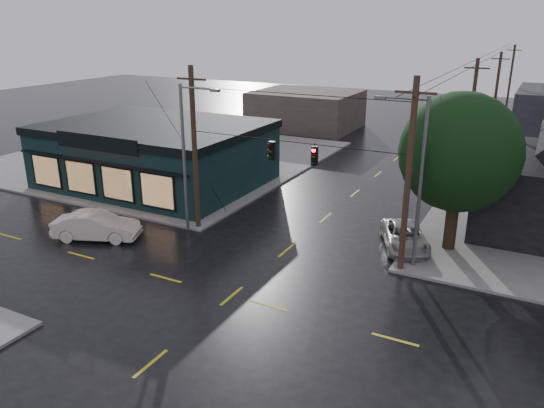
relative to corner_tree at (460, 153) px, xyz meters
The scene contains 15 objects.
ground_plane 14.51m from the corner_tree, 128.47° to the right, with size 160.00×160.00×0.00m, color black.
sidewalk_nw 30.40m from the corner_tree, 161.28° to the left, with size 28.00×28.00×0.15m, color slate.
pizza_shop 23.63m from the corner_tree, behind, with size 16.30×12.34×4.90m.
corner_tree is the anchor object (origin of this frame).
utility_pole_nw 16.34m from the corner_tree, 165.15° to the right, with size 2.00×0.32×10.15m, color #351F17, non-canonical shape.
utility_pole_ne 7.20m from the corner_tree, 114.40° to the right, with size 2.00×0.32×10.15m, color #351F17, non-canonical shape.
utility_pole_far_a 18.59m from the corner_tree, 95.77° to the left, with size 2.00×0.32×9.65m, color #351F17, non-canonical shape.
utility_pole_far_b 38.07m from the corner_tree, 92.71° to the left, with size 2.00×0.32×9.15m, color #351F17, non-canonical shape.
utility_pole_far_c 57.90m from the corner_tree, 91.77° to the left, with size 2.00×0.32×9.15m, color #351F17, non-canonical shape.
span_signal_assembly 9.07m from the corner_tree, 154.41° to the right, with size 13.00×0.48×1.23m.
streetlight_nw 16.79m from the corner_tree, 162.97° to the right, with size 5.40×0.30×9.15m, color slate, non-canonical shape.
streetlight_ne 6.74m from the corner_tree, 111.64° to the right, with size 5.40×0.30×9.15m, color slate, non-canonical shape.
bg_building_west 37.20m from the corner_tree, 126.98° to the left, with size 12.00×10.00×4.40m, color #3E312D.
sedan_cream 21.46m from the corner_tree, 156.90° to the right, with size 1.79×5.13×1.69m, color beige.
suv_silver 5.67m from the corner_tree, 159.25° to the right, with size 2.30×5.00×1.39m, color #9E9992.
Camera 1 is at (12.21, -19.21, 12.66)m, focal length 35.00 mm.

